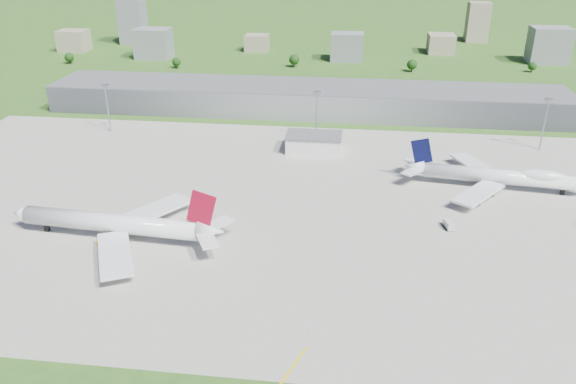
# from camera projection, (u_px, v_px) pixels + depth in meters

# --- Properties ---
(ground) EXTENTS (1400.00, 1400.00, 0.00)m
(ground) POSITION_uv_depth(u_px,v_px,m) (303.00, 119.00, 320.35)
(ground) COLOR #2E5A1C
(ground) RESTS_ON ground
(apron) EXTENTS (360.00, 190.00, 0.08)m
(apron) POSITION_uv_depth(u_px,v_px,m) (301.00, 205.00, 220.50)
(apron) COLOR gray
(apron) RESTS_ON ground
(terminal) EXTENTS (300.00, 42.00, 15.00)m
(terminal) POSITION_uv_depth(u_px,v_px,m) (306.00, 99.00, 330.61)
(terminal) COLOR gray
(terminal) RESTS_ON ground
(ops_building) EXTENTS (26.00, 16.00, 8.00)m
(ops_building) POSITION_uv_depth(u_px,v_px,m) (314.00, 143.00, 272.66)
(ops_building) COLOR silver
(ops_building) RESTS_ON ground
(mast_west) EXTENTS (3.50, 2.00, 25.90)m
(mast_west) POSITION_uv_depth(u_px,v_px,m) (106.00, 100.00, 292.46)
(mast_west) COLOR gray
(mast_west) RESTS_ON ground
(mast_center) EXTENTS (3.50, 2.00, 25.90)m
(mast_center) POSITION_uv_depth(u_px,v_px,m) (317.00, 107.00, 280.27)
(mast_center) COLOR gray
(mast_center) RESTS_ON ground
(mast_east) EXTENTS (3.50, 2.00, 25.90)m
(mast_east) POSITION_uv_depth(u_px,v_px,m) (546.00, 115.00, 268.09)
(mast_east) COLOR gray
(mast_east) RESTS_ON ground
(airliner_red_twin) EXTENTS (78.93, 61.35, 21.65)m
(airliner_red_twin) POSITION_uv_depth(u_px,v_px,m) (119.00, 224.00, 194.42)
(airliner_red_twin) COLOR white
(airliner_red_twin) RESTS_ON ground
(airliner_blue_quad) EXTENTS (75.09, 58.49, 19.62)m
(airliner_blue_quad) POSITION_uv_depth(u_px,v_px,m) (500.00, 177.00, 232.65)
(airliner_blue_quad) COLOR white
(airliner_blue_quad) RESTS_ON ground
(tug_yellow) EXTENTS (4.26, 2.96, 1.91)m
(tug_yellow) POSITION_uv_depth(u_px,v_px,m) (103.00, 242.00, 192.96)
(tug_yellow) COLOR yellow
(tug_yellow) RESTS_ON ground
(van_white_near) EXTENTS (3.65, 6.01, 2.82)m
(van_white_near) POSITION_uv_depth(u_px,v_px,m) (449.00, 225.00, 203.10)
(van_white_near) COLOR silver
(van_white_near) RESTS_ON ground
(bldg_far_w) EXTENTS (24.00, 20.00, 18.00)m
(bldg_far_w) POSITION_uv_depth(u_px,v_px,m) (74.00, 41.00, 493.45)
(bldg_far_w) COLOR gray
(bldg_far_w) RESTS_ON ground
(bldg_w) EXTENTS (28.00, 22.00, 24.00)m
(bldg_w) POSITION_uv_depth(u_px,v_px,m) (153.00, 43.00, 465.36)
(bldg_w) COLOR slate
(bldg_w) RESTS_ON ground
(bldg_cw) EXTENTS (20.00, 18.00, 14.00)m
(bldg_cw) POSITION_uv_depth(u_px,v_px,m) (257.00, 43.00, 494.53)
(bldg_cw) COLOR gray
(bldg_cw) RESTS_ON ground
(bldg_c) EXTENTS (26.00, 20.00, 22.00)m
(bldg_c) POSITION_uv_depth(u_px,v_px,m) (347.00, 47.00, 457.04)
(bldg_c) COLOR slate
(bldg_c) RESTS_ON ground
(bldg_ce) EXTENTS (22.00, 24.00, 16.00)m
(bldg_ce) POSITION_uv_depth(u_px,v_px,m) (441.00, 44.00, 485.36)
(bldg_ce) COLOR gray
(bldg_ce) RESTS_ON ground
(bldg_e) EXTENTS (30.00, 22.00, 28.00)m
(bldg_e) POSITION_uv_depth(u_px,v_px,m) (549.00, 45.00, 447.02)
(bldg_e) COLOR slate
(bldg_e) RESTS_ON ground
(bldg_tall_w) EXTENTS (22.00, 20.00, 44.00)m
(bldg_tall_w) POSITION_uv_depth(u_px,v_px,m) (133.00, 19.00, 519.37)
(bldg_tall_w) COLOR slate
(bldg_tall_w) RESTS_ON ground
(bldg_tall_e) EXTENTS (20.00, 18.00, 36.00)m
(bldg_tall_e) POSITION_uv_depth(u_px,v_px,m) (478.00, 22.00, 530.51)
(bldg_tall_e) COLOR gray
(bldg_tall_e) RESTS_ON ground
(tree_far_w) EXTENTS (7.20, 7.20, 8.80)m
(tree_far_w) POSITION_uv_depth(u_px,v_px,m) (69.00, 57.00, 447.99)
(tree_far_w) COLOR #382314
(tree_far_w) RESTS_ON ground
(tree_w) EXTENTS (6.75, 6.75, 8.25)m
(tree_w) POSITION_uv_depth(u_px,v_px,m) (176.00, 62.00, 433.67)
(tree_w) COLOR #382314
(tree_w) RESTS_ON ground
(tree_c) EXTENTS (8.10, 8.10, 9.90)m
(tree_c) POSITION_uv_depth(u_px,v_px,m) (294.00, 60.00, 436.75)
(tree_c) COLOR #382314
(tree_c) RESTS_ON ground
(tree_e) EXTENTS (7.65, 7.65, 9.35)m
(tree_e) POSITION_uv_depth(u_px,v_px,m) (412.00, 65.00, 422.43)
(tree_e) COLOR #382314
(tree_e) RESTS_ON ground
(tree_far_e) EXTENTS (6.30, 6.30, 7.70)m
(tree_far_e) POSITION_uv_depth(u_px,v_px,m) (532.00, 66.00, 421.86)
(tree_far_e) COLOR #382314
(tree_far_e) RESTS_ON ground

